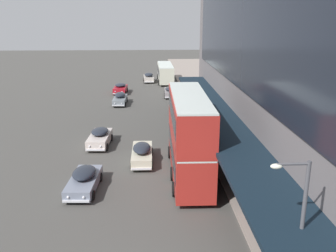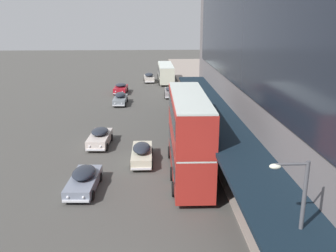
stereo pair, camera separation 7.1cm
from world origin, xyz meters
name	(u,v)px [view 2 (the right image)]	position (x,y,z in m)	size (l,w,h in m)	color
transit_bus_kerbside_front	(189,133)	(3.76, 13.04, 3.33)	(2.87, 10.87, 6.18)	#A92620
transit_bus_kerbside_rear	(166,72)	(3.81, 54.33, 1.84)	(2.81, 10.41, 3.20)	beige
sedan_second_near	(170,92)	(3.96, 41.62, 0.74)	(1.89, 4.98, 1.48)	gray
sedan_second_mid	(149,77)	(0.80, 54.51, 0.82)	(2.01, 4.51, 1.68)	beige
sedan_lead_near	(100,137)	(-3.75, 20.24, 0.78)	(2.08, 4.69, 1.57)	beige
sedan_lead_mid	(120,98)	(-3.11, 37.07, 0.77)	(1.87, 4.85, 1.58)	slate
sedan_trailing_mid	(121,88)	(-3.59, 44.49, 0.76)	(2.13, 4.47, 1.53)	#A31420
sedan_oncoming_rear	(84,180)	(-3.68, 10.99, 0.74)	(2.12, 4.92, 1.49)	slate
sedan_trailing_near	(142,153)	(0.23, 15.90, 0.78)	(1.80, 4.98, 1.60)	beige
pedestrian_at_kerb	(271,239)	(6.77, 2.70, 1.18)	(0.43, 0.51, 1.86)	#2E2315
street_lamp	(296,226)	(6.47, -0.64, 3.92)	(1.50, 0.28, 6.43)	#4C4C51
fire_hydrant	(250,210)	(6.84, 6.71, 0.49)	(0.20, 0.40, 0.70)	red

